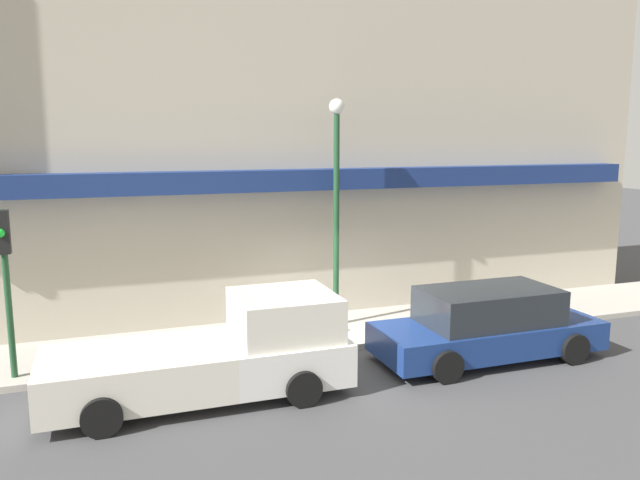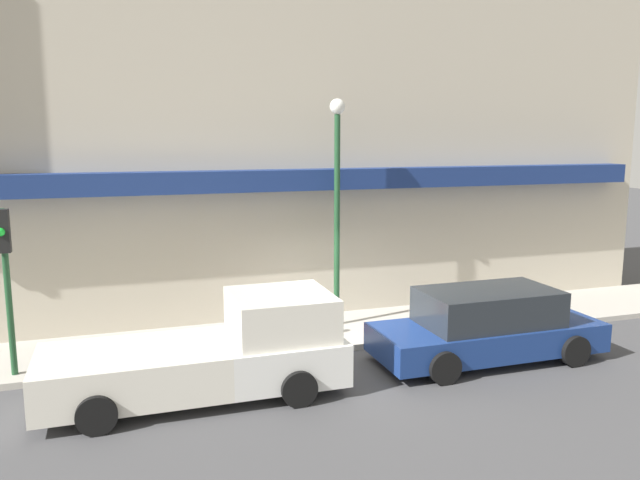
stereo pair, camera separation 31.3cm
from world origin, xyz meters
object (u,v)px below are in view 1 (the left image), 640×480
(fire_hydrant, at_px, (319,321))
(parked_car, at_px, (488,325))
(pickup_truck, at_px, (219,354))
(street_lamp, at_px, (336,186))
(traffic_light, at_px, (4,263))

(fire_hydrant, bearing_deg, parked_car, -36.53)
(parked_car, bearing_deg, pickup_truck, 179.99)
(fire_hydrant, bearing_deg, pickup_truck, -140.71)
(fire_hydrant, height_order, street_lamp, street_lamp)
(parked_car, height_order, street_lamp, street_lamp)
(pickup_truck, bearing_deg, fire_hydrant, 39.85)
(pickup_truck, height_order, traffic_light, traffic_light)
(pickup_truck, xyz_separation_m, fire_hydrant, (2.70, 2.21, -0.30))
(parked_car, relative_size, fire_hydrant, 7.01)
(fire_hydrant, xyz_separation_m, traffic_light, (-6.30, -0.47, 1.89))
(parked_car, relative_size, traffic_light, 1.51)
(fire_hydrant, relative_size, street_lamp, 0.13)
(pickup_truck, bearing_deg, parked_car, 0.57)
(pickup_truck, height_order, street_lamp, street_lamp)
(traffic_light, bearing_deg, street_lamp, 9.56)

